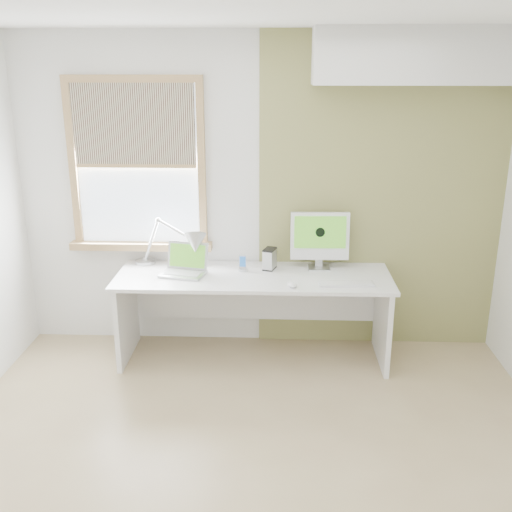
{
  "coord_description": "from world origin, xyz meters",
  "views": [
    {
      "loc": [
        0.16,
        -3.04,
        2.33
      ],
      "look_at": [
        0.0,
        1.05,
        1.0
      ],
      "focal_mm": 41.27,
      "sensor_mm": 36.0,
      "label": 1
    }
  ],
  "objects_px": {
    "imac": "(320,237)",
    "external_drive": "(270,259)",
    "desk_lamp": "(185,245)",
    "desk": "(254,295)",
    "laptop": "(185,266)"
  },
  "relations": [
    {
      "from": "desk_lamp",
      "to": "external_drive",
      "type": "bearing_deg",
      "value": 4.24
    },
    {
      "from": "desk",
      "to": "imac",
      "type": "distance_m",
      "value": 0.72
    },
    {
      "from": "laptop",
      "to": "desk",
      "type": "bearing_deg",
      "value": 3.15
    },
    {
      "from": "desk",
      "to": "external_drive",
      "type": "height_order",
      "value": "external_drive"
    },
    {
      "from": "desk_lamp",
      "to": "external_drive",
      "type": "xyz_separation_m",
      "value": [
        0.68,
        0.05,
        -0.13
      ]
    },
    {
      "from": "laptop",
      "to": "external_drive",
      "type": "bearing_deg",
      "value": 10.68
    },
    {
      "from": "external_drive",
      "to": "imac",
      "type": "relative_size",
      "value": 0.37
    },
    {
      "from": "imac",
      "to": "external_drive",
      "type": "bearing_deg",
      "value": -172.92
    },
    {
      "from": "desk_lamp",
      "to": "laptop",
      "type": "xyz_separation_m",
      "value": [
        0.0,
        -0.08,
        -0.16
      ]
    },
    {
      "from": "desk",
      "to": "imac",
      "type": "xyz_separation_m",
      "value": [
        0.53,
        0.15,
        0.46
      ]
    },
    {
      "from": "desk",
      "to": "desk_lamp",
      "type": "distance_m",
      "value": 0.69
    },
    {
      "from": "desk",
      "to": "external_drive",
      "type": "bearing_deg",
      "value": 37.75
    },
    {
      "from": "laptop",
      "to": "external_drive",
      "type": "height_order",
      "value": "laptop"
    },
    {
      "from": "desk",
      "to": "laptop",
      "type": "bearing_deg",
      "value": -176.85
    },
    {
      "from": "laptop",
      "to": "imac",
      "type": "height_order",
      "value": "imac"
    }
  ]
}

